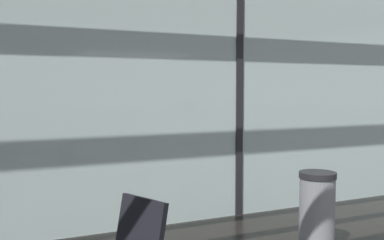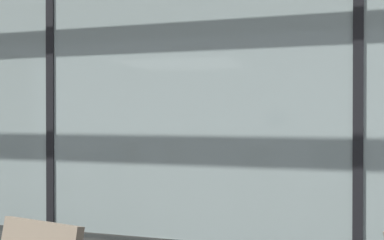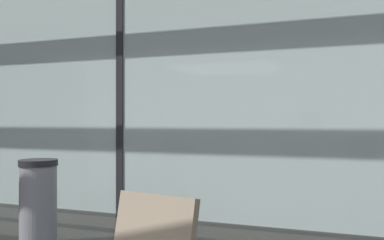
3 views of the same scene
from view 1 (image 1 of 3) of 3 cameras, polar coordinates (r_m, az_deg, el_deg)
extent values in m
cube|color=#A3B7B2|center=(5.99, 5.90, 3.70)|extent=(14.00, 0.08, 3.36)
cube|color=black|center=(5.99, 5.90, 3.70)|extent=(0.10, 0.12, 3.36)
ellipsoid|color=silver|center=(11.60, -11.84, 5.57)|extent=(11.43, 4.09, 4.09)
sphere|color=black|center=(9.45, -22.79, 7.60)|extent=(0.28, 0.28, 0.28)
sphere|color=black|center=(9.52, -17.32, 7.70)|extent=(0.28, 0.28, 0.28)
sphere|color=black|center=(9.68, -11.98, 7.73)|extent=(0.28, 0.28, 0.28)
cube|color=black|center=(3.53, -6.62, -13.46)|extent=(0.32, 0.50, 0.44)
cylinder|color=slate|center=(4.84, 15.74, -11.82)|extent=(0.36, 0.36, 0.80)
cylinder|color=black|center=(4.74, 15.84, -6.82)|extent=(0.38, 0.38, 0.06)
camera|label=2|loc=(6.41, 63.95, -1.23)|focal=44.80mm
camera|label=3|loc=(6.01, 64.42, -2.62)|focal=40.37mm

